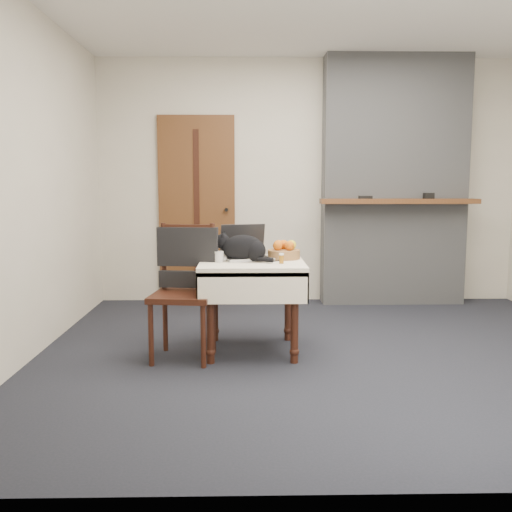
{
  "coord_description": "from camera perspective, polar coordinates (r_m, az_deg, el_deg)",
  "views": [
    {
      "loc": [
        -0.69,
        -4.21,
        1.28
      ],
      "look_at": [
        -0.6,
        0.0,
        0.74
      ],
      "focal_mm": 40.0,
      "sensor_mm": 36.0,
      "label": 1
    }
  ],
  "objects": [
    {
      "name": "chair",
      "position": [
        4.24,
        -7.05,
        -1.61
      ],
      "size": [
        0.5,
        0.49,
        0.99
      ],
      "rotation": [
        0.0,
        0.0,
        -0.13
      ],
      "color": "#35170E",
      "rests_on": "ground"
    },
    {
      "name": "laptop",
      "position": [
        4.41,
        -1.04,
        0.57
      ],
      "size": [
        0.43,
        0.39,
        0.26
      ],
      "rotation": [
        0.0,
        0.0,
        0.29
      ],
      "color": "#B7B7BC",
      "rests_on": "side_table"
    },
    {
      "name": "door",
      "position": [
        6.21,
        -5.93,
        4.64
      ],
      "size": [
        0.82,
        0.1,
        2.0
      ],
      "color": "brown",
      "rests_on": "ground"
    },
    {
      "name": "cat",
      "position": [
        4.28,
        -1.24,
        0.78
      ],
      "size": [
        0.45,
        0.27,
        0.23
      ],
      "rotation": [
        0.0,
        0.0,
        -0.18
      ],
      "color": "black",
      "rests_on": "side_table"
    },
    {
      "name": "pill_bottle",
      "position": [
        4.16,
        2.56,
        -0.22
      ],
      "size": [
        0.04,
        0.04,
        0.08
      ],
      "color": "#985F12",
      "rests_on": "side_table"
    },
    {
      "name": "fruit_basket",
      "position": [
        4.42,
        2.81,
        0.46
      ],
      "size": [
        0.25,
        0.25,
        0.14
      ],
      "color": "#A26B41",
      "rests_on": "side_table"
    },
    {
      "name": "chimney",
      "position": [
        6.26,
        13.63,
        7.22
      ],
      "size": [
        1.62,
        0.48,
        2.6
      ],
      "color": "gray",
      "rests_on": "ground"
    },
    {
      "name": "room_shell",
      "position": [
        4.75,
        7.36,
        13.05
      ],
      "size": [
        4.52,
        4.01,
        2.61
      ],
      "color": "beige",
      "rests_on": "ground"
    },
    {
      "name": "cream_jar",
      "position": [
        4.25,
        -3.73,
        -0.06
      ],
      "size": [
        0.07,
        0.07,
        0.08
      ],
      "primitive_type": "cylinder",
      "color": "silver",
      "rests_on": "side_table"
    },
    {
      "name": "side_table",
      "position": [
        4.32,
        -0.41,
        -1.97
      ],
      "size": [
        0.78,
        0.78,
        0.7
      ],
      "color": "#35170E",
      "rests_on": "ground"
    },
    {
      "name": "desk_clutter",
      "position": [
        4.34,
        2.21,
        -0.37
      ],
      "size": [
        0.13,
        0.06,
        0.01
      ],
      "primitive_type": "cube",
      "rotation": [
        0.0,
        0.0,
        0.37
      ],
      "color": "black",
      "rests_on": "side_table"
    },
    {
      "name": "ground",
      "position": [
        4.45,
        7.88,
        -9.52
      ],
      "size": [
        4.5,
        4.5,
        0.0
      ],
      "primitive_type": "plane",
      "color": "black",
      "rests_on": "ground"
    }
  ]
}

